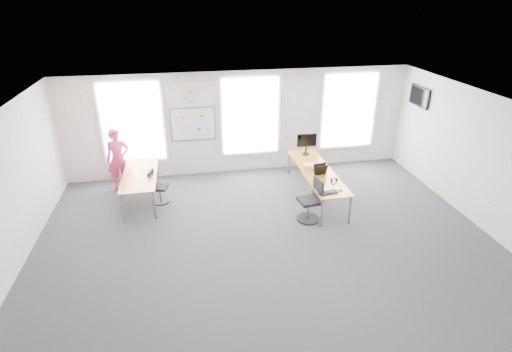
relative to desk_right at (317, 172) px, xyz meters
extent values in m
plane|color=#2D2D33|center=(-1.72, -1.98, -0.69)|extent=(10.00, 10.00, 0.00)
plane|color=white|center=(-1.72, -1.98, 2.31)|extent=(10.00, 10.00, 0.00)
plane|color=silver|center=(-1.72, 2.02, 0.81)|extent=(10.00, 0.00, 10.00)
plane|color=silver|center=(-1.72, -5.98, 0.81)|extent=(10.00, 0.00, 10.00)
plane|color=silver|center=(3.28, -1.98, 0.81)|extent=(0.00, 10.00, 10.00)
cube|color=silver|center=(-4.72, 1.99, 1.01)|extent=(1.60, 0.06, 2.20)
cube|color=silver|center=(-1.42, 1.99, 1.01)|extent=(1.60, 0.06, 2.20)
cube|color=silver|center=(1.58, 1.99, 1.01)|extent=(1.60, 0.06, 2.20)
cube|color=orange|center=(0.00, 0.00, 0.03)|extent=(0.81, 3.04, 0.03)
cylinder|color=gray|center=(-0.34, -1.46, -0.34)|extent=(0.05, 0.05, 0.71)
cylinder|color=gray|center=(0.34, -1.46, -0.34)|extent=(0.05, 0.05, 0.71)
cylinder|color=gray|center=(-0.34, 1.46, -0.34)|extent=(0.05, 0.05, 0.71)
cylinder|color=gray|center=(0.34, 1.46, -0.34)|extent=(0.05, 0.05, 0.71)
cube|color=orange|center=(-4.52, 0.56, 0.06)|extent=(0.85, 2.11, 0.03)
cylinder|color=gray|center=(-4.89, -0.44, -0.32)|extent=(0.05, 0.05, 0.74)
cylinder|color=gray|center=(-4.16, -0.44, -0.32)|extent=(0.05, 0.05, 0.74)
cylinder|color=gray|center=(-4.89, 1.56, -0.32)|extent=(0.05, 0.05, 0.74)
cylinder|color=gray|center=(-4.16, 1.56, -0.32)|extent=(0.05, 0.05, 0.74)
cylinder|color=black|center=(-0.55, -1.12, -0.67)|extent=(0.56, 0.56, 0.03)
cylinder|color=gray|center=(-0.55, -1.12, -0.43)|extent=(0.06, 0.06, 0.45)
cube|color=black|center=(-0.55, -1.12, -0.18)|extent=(0.54, 0.54, 0.08)
cube|color=black|center=(-0.34, -1.09, 0.12)|extent=(0.12, 0.46, 0.49)
cylinder|color=black|center=(-4.07, 0.42, -0.68)|extent=(0.47, 0.47, 0.03)
cylinder|color=gray|center=(-4.07, 0.42, -0.48)|extent=(0.05, 0.05, 0.38)
cube|color=black|center=(-4.07, 0.42, -0.27)|extent=(0.49, 0.49, 0.06)
cube|color=black|center=(-4.25, 0.47, -0.02)|extent=(0.14, 0.38, 0.40)
imported|color=#D02E60|center=(-5.14, 1.42, 0.17)|extent=(0.70, 0.53, 1.72)
cube|color=silver|center=(-3.07, 1.99, 0.86)|extent=(1.20, 0.03, 0.90)
cylinder|color=gray|center=(-3.07, 1.99, 1.66)|extent=(0.30, 0.04, 0.30)
cube|color=black|center=(3.23, 1.02, 1.61)|extent=(0.06, 0.90, 0.55)
cube|color=black|center=(-0.14, -1.25, 0.06)|extent=(0.50, 0.30, 0.02)
ellipsoid|color=black|center=(0.18, -1.20, 0.07)|extent=(0.09, 0.11, 0.04)
cylinder|color=black|center=(0.12, -0.85, 0.05)|extent=(0.09, 0.09, 0.01)
cylinder|color=black|center=(0.15, -0.69, 0.09)|extent=(0.04, 0.08, 0.08)
cylinder|color=black|center=(0.27, -0.69, 0.09)|extent=(0.04, 0.08, 0.08)
cylinder|color=gold|center=(0.15, -0.69, 0.09)|extent=(0.01, 0.09, 0.09)
cube|color=black|center=(0.21, -0.69, 0.13)|extent=(0.14, 0.02, 0.01)
cube|color=black|center=(0.00, -0.21, 0.20)|extent=(0.37, 0.17, 0.29)
cube|color=#FF6D00|center=(0.00, -0.29, 0.18)|extent=(0.35, 0.18, 0.27)
cube|color=black|center=(0.00, -0.31, 0.20)|extent=(0.37, 0.18, 0.28)
cube|color=beige|center=(-0.15, 0.18, 0.11)|extent=(0.39, 0.32, 0.12)
cylinder|color=black|center=(0.04, 1.13, 0.06)|extent=(0.23, 0.23, 0.02)
cylinder|color=black|center=(0.04, 1.13, 0.17)|extent=(0.05, 0.05, 0.23)
cube|color=black|center=(0.04, 1.12, 0.48)|extent=(0.56, 0.05, 0.37)
cube|color=black|center=(0.04, 1.10, 0.48)|extent=(0.52, 0.02, 0.33)
camera|label=1|loc=(-3.27, -9.01, 4.37)|focal=28.00mm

